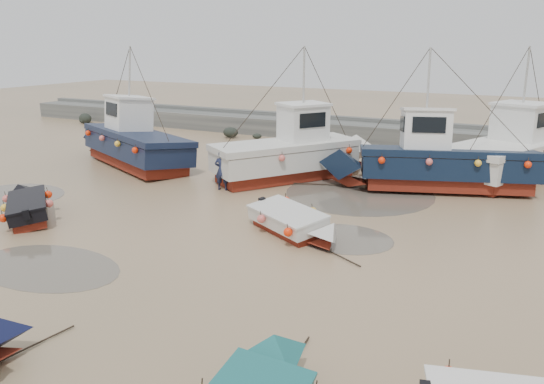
{
  "coord_description": "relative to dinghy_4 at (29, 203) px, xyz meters",
  "views": [
    {
      "loc": [
        10.09,
        -11.83,
        6.43
      ],
      "look_at": [
        1.98,
        3.95,
        1.4
      ],
      "focal_mm": 35.0,
      "sensor_mm": 36.0,
      "label": 1
    }
  ],
  "objects": [
    {
      "name": "ground",
      "position": [
        6.89,
        -1.05,
        -0.56
      ],
      "size": [
        120.0,
        120.0,
        0.0
      ],
      "primitive_type": "plane",
      "color": "#A5815F",
      "rests_on": "ground"
    },
    {
      "name": "puddle_a",
      "position": [
        4.41,
        -3.01,
        -0.55
      ],
      "size": [
        4.93,
        4.93,
        0.01
      ],
      "primitive_type": "cylinder",
      "color": "#5C5448",
      "rests_on": "ground"
    },
    {
      "name": "dinghy_5",
      "position": [
        9.82,
        2.78,
        0.01
      ],
      "size": [
        4.92,
        3.24,
        1.43
      ],
      "rotation": [
        0.0,
        0.0,
        -2.08
      ],
      "color": "maroon",
      "rests_on": "ground"
    },
    {
      "name": "puddle_c",
      "position": [
        -3.11,
        1.83,
        -0.55
      ],
      "size": [
        4.33,
        4.33,
        0.01
      ],
      "primitive_type": "cylinder",
      "color": "#5C5448",
      "rests_on": "ground"
    },
    {
      "name": "cabin_boat_1",
      "position": [
        6.52,
        10.08,
        0.78
      ],
      "size": [
        6.85,
        9.12,
        6.22
      ],
      "rotation": [
        0.0,
        0.0,
        -0.61
      ],
      "color": "maroon",
      "rests_on": "ground"
    },
    {
      "name": "puddle_d",
      "position": [
        10.15,
        8.88,
        -0.55
      ],
      "size": [
        6.48,
        6.48,
        0.01
      ],
      "primitive_type": "cylinder",
      "color": "#5C5448",
      "rests_on": "ground"
    },
    {
      "name": "person",
      "position": [
        4.46,
        6.59,
        -0.56
      ],
      "size": [
        0.77,
        0.61,
        1.83
      ],
      "primitive_type": "imported",
      "rotation": [
        0.0,
        0.0,
        3.44
      ],
      "color": "#1A203C",
      "rests_on": "ground"
    },
    {
      "name": "puddle_b",
      "position": [
        11.44,
        3.26,
        -0.55
      ],
      "size": [
        3.4,
        3.4,
        0.01
      ],
      "primitive_type": "cylinder",
      "color": "#5C5448",
      "rests_on": "ground"
    },
    {
      "name": "cabin_boat_2",
      "position": [
        12.81,
        10.96,
        0.76
      ],
      "size": [
        10.61,
        5.48,
        6.22
      ],
      "rotation": [
        0.0,
        0.0,
        1.91
      ],
      "color": "maroon",
      "rests_on": "ground"
    },
    {
      "name": "cabin_boat_0",
      "position": [
        -2.73,
        8.69,
        0.75
      ],
      "size": [
        10.7,
        6.33,
        6.22
      ],
      "rotation": [
        0.0,
        0.0,
        1.14
      ],
      "color": "maroon",
      "rests_on": "ground"
    },
    {
      "name": "cabin_boat_3",
      "position": [
        15.9,
        14.93,
        0.76
      ],
      "size": [
        6.36,
        10.41,
        6.22
      ],
      "rotation": [
        0.0,
        0.0,
        -0.41
      ],
      "color": "maroon",
      "rests_on": "ground"
    },
    {
      "name": "seawall",
      "position": [
        6.94,
        20.94,
        0.07
      ],
      "size": [
        60.0,
        4.92,
        1.5
      ],
      "color": "slate",
      "rests_on": "ground"
    },
    {
      "name": "dinghy_4",
      "position": [
        0.0,
        0.0,
        0.0
      ],
      "size": [
        4.68,
        4.01,
        1.43
      ],
      "rotation": [
        0.0,
        0.0,
        0.89
      ],
      "color": "maroon",
      "rests_on": "ground"
    }
  ]
}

